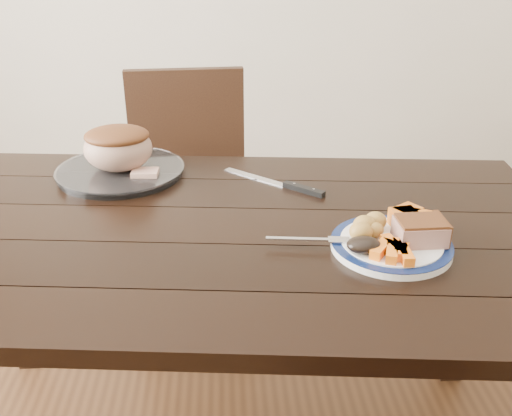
{
  "coord_description": "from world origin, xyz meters",
  "views": [
    {
      "loc": [
        0.01,
        -1.17,
        1.36
      ],
      "look_at": [
        0.08,
        -0.02,
        0.8
      ],
      "focal_mm": 40.0,
      "sensor_mm": 36.0,
      "label": 1
    }
  ],
  "objects": [
    {
      "name": "dinner_plate",
      "position": [
        0.36,
        -0.13,
        0.76
      ],
      "size": [
        0.26,
        0.26,
        0.02
      ],
      "primitive_type": "cylinder",
      "color": "white",
      "rests_on": "dining_table"
    },
    {
      "name": "serving_platter",
      "position": [
        -0.28,
        0.32,
        0.76
      ],
      "size": [
        0.34,
        0.34,
        0.02
      ],
      "primitive_type": "cylinder",
      "color": "white",
      "rests_on": "dining_table"
    },
    {
      "name": "roasted_potatoes",
      "position": [
        0.32,
        -0.11,
        0.79
      ],
      "size": [
        0.09,
        0.09,
        0.04
      ],
      "color": "gold",
      "rests_on": "dinner_plate"
    },
    {
      "name": "chair_far",
      "position": [
        -0.12,
        0.74,
        0.52
      ],
      "size": [
        0.45,
        0.46,
        0.93
      ],
      "rotation": [
        0.0,
        0.0,
        3.21
      ],
      "color": "black",
      "rests_on": "ground"
    },
    {
      "name": "dining_table",
      "position": [
        0.0,
        0.0,
        0.66
      ],
      "size": [
        1.68,
        1.05,
        0.75
      ],
      "rotation": [
        0.0,
        0.0,
        -0.1
      ],
      "color": "black",
      "rests_on": "ground"
    },
    {
      "name": "carrot_batons",
      "position": [
        0.35,
        -0.19,
        0.78
      ],
      "size": [
        0.1,
        0.11,
        0.02
      ],
      "color": "orange",
      "rests_on": "dinner_plate"
    },
    {
      "name": "plate_rim",
      "position": [
        0.36,
        -0.13,
        0.77
      ],
      "size": [
        0.26,
        0.26,
        0.02
      ],
      "primitive_type": "torus",
      "color": "#0D1B45",
      "rests_on": "dinner_plate"
    },
    {
      "name": "pork_slice",
      "position": [
        0.42,
        -0.14,
        0.79
      ],
      "size": [
        0.1,
        0.08,
        0.04
      ],
      "primitive_type": "cube",
      "rotation": [
        0.0,
        0.0,
        0.02
      ],
      "color": "tan",
      "rests_on": "dinner_plate"
    },
    {
      "name": "roast_joint",
      "position": [
        -0.28,
        0.32,
        0.83
      ],
      "size": [
        0.19,
        0.16,
        0.12
      ],
      "primitive_type": "ellipsoid",
      "color": "tan",
      "rests_on": "serving_platter"
    },
    {
      "name": "pumpkin_wedges",
      "position": [
        0.42,
        -0.07,
        0.79
      ],
      "size": [
        0.09,
        0.09,
        0.04
      ],
      "color": "orange",
      "rests_on": "dinner_plate"
    },
    {
      "name": "carving_knife",
      "position": [
        0.19,
        0.2,
        0.76
      ],
      "size": [
        0.26,
        0.22,
        0.01
      ],
      "rotation": [
        0.0,
        0.0,
        -0.71
      ],
      "color": "silver",
      "rests_on": "dining_table"
    },
    {
      "name": "dark_mushroom",
      "position": [
        0.29,
        -0.18,
        0.79
      ],
      "size": [
        0.07,
        0.05,
        0.03
      ],
      "primitive_type": "ellipsoid",
      "color": "black",
      "rests_on": "dinner_plate"
    },
    {
      "name": "cut_slice",
      "position": [
        -0.2,
        0.26,
        0.78
      ],
      "size": [
        0.07,
        0.06,
        0.02
      ],
      "primitive_type": "cube",
      "rotation": [
        0.0,
        0.0,
        -0.03
      ],
      "color": "tan",
      "rests_on": "serving_platter"
    },
    {
      "name": "fork",
      "position": [
        0.2,
        -0.12,
        0.77
      ],
      "size": [
        0.18,
        0.04,
        0.0
      ],
      "rotation": [
        0.0,
        0.0,
        -0.11
      ],
      "color": "silver",
      "rests_on": "dinner_plate"
    }
  ]
}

